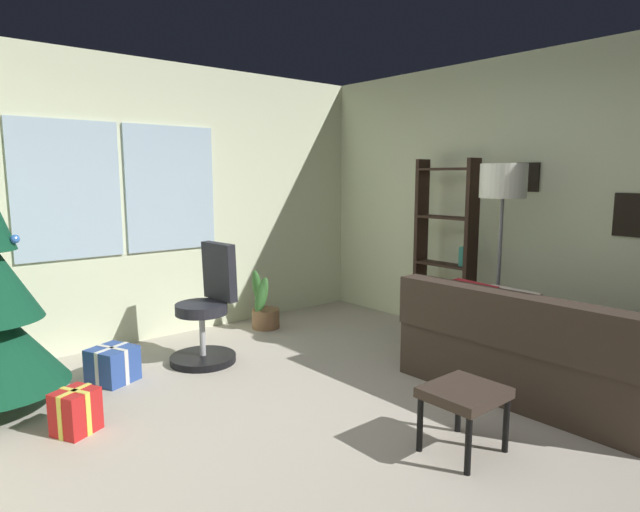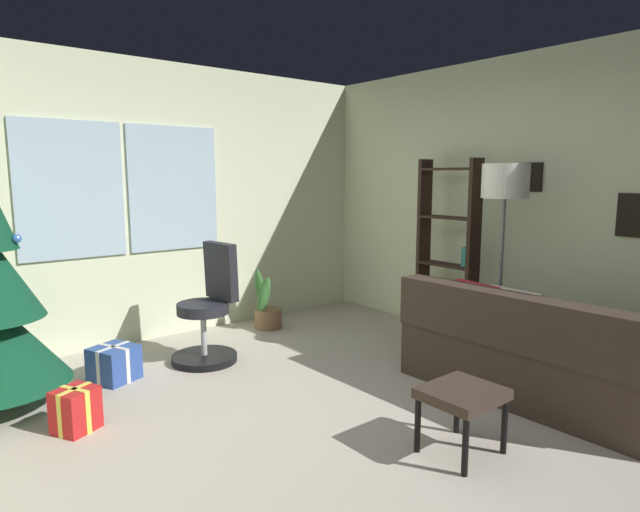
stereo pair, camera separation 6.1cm
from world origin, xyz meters
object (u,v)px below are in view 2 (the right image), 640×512
gift_box_red (76,410)px  gift_box_blue (114,363)px  bookshelf (447,260)px  floor_lamp (505,194)px  potted_plant (266,308)px  footstool (462,398)px  office_chair (209,315)px  couch (556,357)px

gift_box_red → gift_box_blue: size_ratio=0.77×
bookshelf → floor_lamp: size_ratio=1.04×
gift_box_red → potted_plant: 2.49m
gift_box_blue → footstool: bearing=-63.8°
office_chair → footstool: bearing=-80.8°
office_chair → couch: bearing=-55.0°
potted_plant → floor_lamp: bearing=-66.2°
office_chair → floor_lamp: floor_lamp is taller
couch → gift_box_red: (-2.86, 1.63, -0.15)m
bookshelf → gift_box_red: bearing=176.9°
bookshelf → floor_lamp: bearing=-111.3°
couch → gift_box_red: size_ratio=6.04×
couch → potted_plant: 2.87m
footstool → potted_plant: (0.55, 2.86, -0.11)m
couch → potted_plant: bearing=103.3°
gift_box_red → gift_box_blue: 0.84m
gift_box_red → couch: bearing=-29.7°
floor_lamp → couch: bearing=-113.2°
bookshelf → floor_lamp: bookshelf is taller
footstool → gift_box_red: (-1.65, 1.70, -0.19)m
couch → gift_box_red: 3.30m
footstool → gift_box_blue: bearing=116.2°
couch → office_chair: (-1.59, 2.28, 0.11)m
gift_box_red → office_chair: (1.27, 0.64, 0.26)m
floor_lamp → bookshelf: bearing=68.7°
gift_box_red → bookshelf: size_ratio=0.17×
footstool → office_chair: (-0.38, 2.34, 0.07)m
footstool → floor_lamp: bearing=25.7°
couch → potted_plant: couch is taller
couch → office_chair: bearing=125.0°
bookshelf → floor_lamp: (-0.31, -0.79, 0.68)m
gift_box_blue → floor_lamp: size_ratio=0.23×
footstool → gift_box_red: bearing=134.2°
footstool → potted_plant: bearing=79.1°
bookshelf → footstool: bearing=-140.0°
couch → potted_plant: (-0.66, 2.79, -0.07)m
footstool → gift_box_red: footstool is taller
footstool → potted_plant: potted_plant is taller
office_chair → potted_plant: (0.93, 0.52, -0.18)m
gift_box_red → potted_plant: (2.20, 1.16, 0.08)m
office_chair → potted_plant: bearing=29.1°
gift_box_red → bookshelf: bearing=-3.1°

